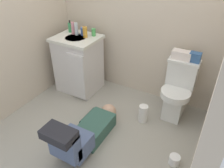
% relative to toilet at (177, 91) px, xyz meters
% --- Properties ---
extents(ground_plane, '(2.74, 3.06, 0.04)m').
position_rel_toilet_xyz_m(ground_plane, '(-0.73, -0.75, -0.39)').
color(ground_plane, gray).
extents(wall_back, '(2.40, 0.08, 2.40)m').
position_rel_toilet_xyz_m(wall_back, '(-0.73, 0.32, 0.83)').
color(wall_back, beige).
rests_on(wall_back, ground_plane).
extents(wall_left, '(0.08, 2.06, 2.40)m').
position_rel_toilet_xyz_m(wall_left, '(-1.89, -0.75, 0.83)').
color(wall_left, beige).
rests_on(wall_left, ground_plane).
extents(toilet, '(0.36, 0.46, 0.75)m').
position_rel_toilet_xyz_m(toilet, '(0.00, 0.00, 0.00)').
color(toilet, silver).
rests_on(toilet, ground_plane).
extents(vanity_cabinet, '(0.60, 0.53, 0.82)m').
position_rel_toilet_xyz_m(vanity_cabinet, '(-1.42, -0.09, 0.05)').
color(vanity_cabinet, silver).
rests_on(vanity_cabinet, ground_plane).
extents(faucet, '(0.02, 0.02, 0.10)m').
position_rel_toilet_xyz_m(faucet, '(-1.42, 0.06, 0.50)').
color(faucet, silver).
rests_on(faucet, vanity_cabinet).
extents(person_plumber, '(0.39, 1.06, 0.52)m').
position_rel_toilet_xyz_m(person_plumber, '(-0.71, -0.98, -0.19)').
color(person_plumber, '#33594C').
rests_on(person_plumber, ground_plane).
extents(tissue_box, '(0.22, 0.11, 0.10)m').
position_rel_toilet_xyz_m(tissue_box, '(-0.05, 0.09, 0.43)').
color(tissue_box, silver).
rests_on(tissue_box, toilet).
extents(toiletry_bag, '(0.12, 0.09, 0.11)m').
position_rel_toilet_xyz_m(toiletry_bag, '(0.10, 0.09, 0.44)').
color(toiletry_bag, '#33598C').
rests_on(toiletry_bag, toilet).
extents(soap_dispenser, '(0.06, 0.06, 0.17)m').
position_rel_toilet_xyz_m(soap_dispenser, '(-1.61, 0.04, 0.52)').
color(soap_dispenser, '#3D9E5B').
rests_on(soap_dispenser, vanity_cabinet).
extents(bottle_pink, '(0.04, 0.04, 0.17)m').
position_rel_toilet_xyz_m(bottle_pink, '(-1.52, -0.01, 0.54)').
color(bottle_pink, pink).
rests_on(bottle_pink, vanity_cabinet).
extents(bottle_clear, '(0.05, 0.05, 0.17)m').
position_rel_toilet_xyz_m(bottle_clear, '(-1.46, -0.02, 0.54)').
color(bottle_clear, silver).
rests_on(bottle_clear, vanity_cabinet).
extents(bottle_blue, '(0.06, 0.06, 0.11)m').
position_rel_toilet_xyz_m(bottle_blue, '(-1.38, 0.01, 0.51)').
color(bottle_blue, '#4364B1').
rests_on(bottle_blue, vanity_cabinet).
extents(bottle_amber, '(0.06, 0.06, 0.14)m').
position_rel_toilet_xyz_m(bottle_amber, '(-1.31, -0.03, 0.52)').
color(bottle_amber, orange).
rests_on(bottle_amber, vanity_cabinet).
extents(bottle_green, '(0.06, 0.06, 0.10)m').
position_rel_toilet_xyz_m(bottle_green, '(-1.24, 0.07, 0.50)').
color(bottle_green, '#47A451').
rests_on(bottle_green, vanity_cabinet).
extents(paper_towel_roll, '(0.11, 0.11, 0.23)m').
position_rel_toilet_xyz_m(paper_towel_roll, '(-0.30, -0.32, -0.25)').
color(paper_towel_roll, white).
rests_on(paper_towel_roll, ground_plane).
extents(toilet_paper_roll, '(0.11, 0.11, 0.10)m').
position_rel_toilet_xyz_m(toilet_paper_roll, '(0.22, -0.76, -0.32)').
color(toilet_paper_roll, white).
rests_on(toilet_paper_roll, ground_plane).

